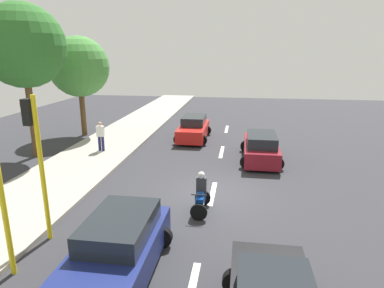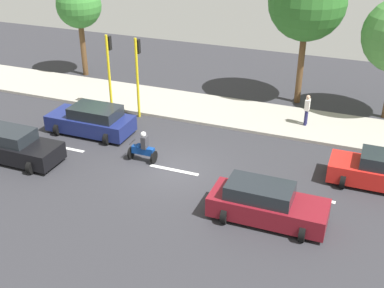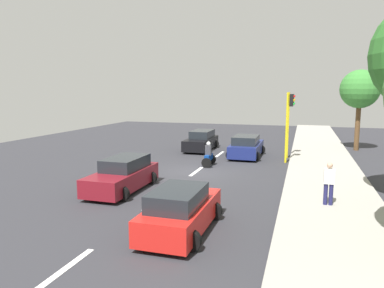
% 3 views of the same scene
% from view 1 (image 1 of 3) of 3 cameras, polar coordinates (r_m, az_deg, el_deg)
% --- Properties ---
extents(ground_plane, '(40.00, 60.00, 0.10)m').
position_cam_1_polar(ground_plane, '(14.14, 3.49, -8.52)').
color(ground_plane, '#2D2D33').
extents(sidewalk, '(4.00, 60.00, 0.15)m').
position_cam_1_polar(sidewalk, '(16.19, -22.16, -6.04)').
color(sidewalk, '#9E998E').
rests_on(sidewalk, ground).
extents(lane_stripe_far_north, '(0.20, 2.40, 0.01)m').
position_cam_1_polar(lane_stripe_far_north, '(25.54, 5.86, 2.50)').
color(lane_stripe_far_north, white).
rests_on(lane_stripe_far_north, ground).
extents(lane_stripe_north, '(0.20, 2.40, 0.01)m').
position_cam_1_polar(lane_stripe_north, '(19.74, 5.02, -1.34)').
color(lane_stripe_north, white).
rests_on(lane_stripe_north, ground).
extents(lane_stripe_mid, '(0.20, 2.40, 0.01)m').
position_cam_1_polar(lane_stripe_mid, '(14.12, 3.49, -8.31)').
color(lane_stripe_mid, white).
rests_on(lane_stripe_mid, ground).
extents(car_maroon, '(2.17, 4.49, 1.52)m').
position_cam_1_polar(car_maroon, '(18.37, 11.53, -0.59)').
color(car_maroon, maroon).
rests_on(car_maroon, ground).
extents(car_red, '(2.12, 4.14, 1.52)m').
position_cam_1_polar(car_red, '(22.41, 0.26, 2.61)').
color(car_red, red).
rests_on(car_red, ground).
extents(car_dark_blue, '(2.32, 4.45, 1.52)m').
position_cam_1_polar(car_dark_blue, '(9.39, -12.44, -16.91)').
color(car_dark_blue, navy).
rests_on(car_dark_blue, ground).
extents(motorcycle, '(0.60, 1.30, 1.53)m').
position_cam_1_polar(motorcycle, '(12.34, 1.52, -8.68)').
color(motorcycle, black).
rests_on(motorcycle, ground).
extents(pedestrian_near_signal, '(0.40, 0.24, 1.69)m').
position_cam_1_polar(pedestrian_near_signal, '(19.87, -15.14, 1.42)').
color(pedestrian_near_signal, '#1E1E4C').
rests_on(pedestrian_near_signal, sidewalk).
extents(traffic_light_midblock, '(0.49, 0.24, 4.50)m').
position_cam_1_polar(traffic_light_midblock, '(10.87, -24.77, -0.69)').
color(traffic_light_midblock, yellow).
rests_on(traffic_light_midblock, ground).
extents(street_tree_south, '(3.97, 3.97, 6.66)m').
position_cam_1_polar(street_tree_south, '(24.17, -18.50, 12.20)').
color(street_tree_south, brown).
rests_on(street_tree_south, ground).
extents(street_tree_north, '(4.32, 4.32, 8.10)m').
position_cam_1_polar(street_tree_north, '(20.03, -26.59, 14.53)').
color(street_tree_north, brown).
rests_on(street_tree_north, ground).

